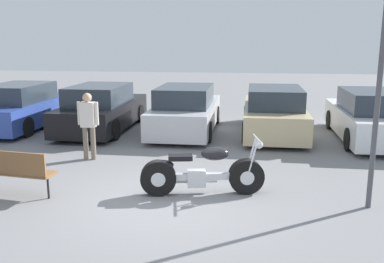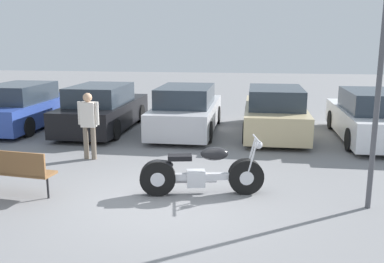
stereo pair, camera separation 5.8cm
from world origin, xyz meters
name	(u,v)px [view 1 (the left image)]	position (x,y,z in m)	size (l,w,h in m)	color
ground_plane	(167,201)	(0.00, 0.00, 0.00)	(60.00, 60.00, 0.00)	slate
motorcycle	(201,173)	(0.56, 0.43, 0.41)	(2.30, 0.82, 1.08)	black
parked_car_blue	(23,107)	(-5.92, 5.79, 0.66)	(1.83, 4.51, 1.45)	#2D479E
parked_car_black	(102,109)	(-3.23, 5.78, 0.66)	(1.83, 4.51, 1.45)	black
parked_car_silver	(186,111)	(-0.54, 5.85, 0.66)	(1.83, 4.51, 1.45)	#BCBCC1
parked_car_champagne	(274,113)	(2.15, 5.88, 0.66)	(1.83, 4.51, 1.45)	#C6B284
parked_car_white	(370,117)	(4.84, 5.46, 0.66)	(1.83, 4.51, 1.45)	white
park_bench	(6,168)	(-2.95, -0.16, 0.55)	(1.82, 0.62, 0.89)	brown
lamp_post	(381,63)	(3.50, 0.19, 2.47)	(0.27, 0.27, 3.70)	#4C4C51
person_standing	(88,121)	(-2.37, 2.43, 0.95)	(0.52, 0.22, 1.61)	#726656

